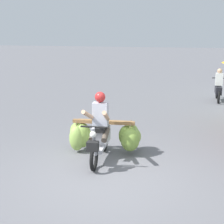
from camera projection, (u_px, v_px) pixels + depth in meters
ground_plane at (106, 179)px, 6.49m from camera, size 120.00×120.00×0.00m
motorbike_main_loaded at (105, 134)px, 7.66m from camera, size 1.81×1.88×1.58m
motorbike_distant_ahead_left at (218, 88)px, 13.68m from camera, size 0.50×1.62×1.40m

